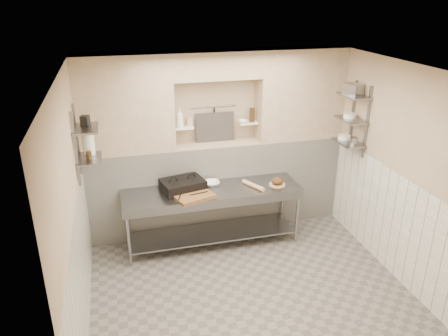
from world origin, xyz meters
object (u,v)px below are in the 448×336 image
object	(u,v)px
bottle_soap	(180,118)
bowl_alcove	(243,121)
cutting_board	(194,196)
mixing_bowl	(212,183)
panini_press	(183,185)
prep_table	(212,206)
rolling_pin	(253,185)
jug_left	(88,143)
bread_loaf	(277,181)

from	to	relation	value
bottle_soap	bowl_alcove	world-z (taller)	bottle_soap
cutting_board	mixing_bowl	world-z (taller)	mixing_bowl
panini_press	bottle_soap	size ratio (longest dim) A/B	2.34
prep_table	rolling_pin	bearing A→B (deg)	-5.13
cutting_board	bowl_alcove	size ratio (longest dim) A/B	3.79
jug_left	cutting_board	bearing A→B (deg)	-8.10
prep_table	bowl_alcove	bearing A→B (deg)	41.68
cutting_board	bread_loaf	bearing A→B (deg)	4.84
panini_press	mixing_bowl	world-z (taller)	panini_press
cutting_board	bowl_alcove	xyz separation A→B (m)	(0.92, 0.72, 0.81)
bottle_soap	bread_loaf	bearing A→B (deg)	-25.24
rolling_pin	bottle_soap	world-z (taller)	bottle_soap
prep_table	cutting_board	bearing A→B (deg)	-150.27
prep_table	bread_loaf	bearing A→B (deg)	-3.75
panini_press	cutting_board	world-z (taller)	panini_press
bowl_alcove	bread_loaf	bearing A→B (deg)	-59.57
rolling_pin	bowl_alcove	world-z (taller)	bowl_alcove
bowl_alcove	panini_press	bearing A→B (deg)	-156.70
prep_table	mixing_bowl	distance (m)	0.34
rolling_pin	prep_table	bearing A→B (deg)	174.87
bowl_alcove	jug_left	size ratio (longest dim) A/B	0.46
mixing_bowl	bowl_alcove	world-z (taller)	bowl_alcove
mixing_bowl	panini_press	bearing A→B (deg)	-170.99
rolling_pin	panini_press	bearing A→B (deg)	170.99
prep_table	panini_press	size ratio (longest dim) A/B	3.85
bread_loaf	rolling_pin	bearing A→B (deg)	178.52
bread_loaf	mixing_bowl	bearing A→B (deg)	165.61
panini_press	bowl_alcove	distance (m)	1.35
prep_table	rolling_pin	size ratio (longest dim) A/B	6.36
mixing_bowl	jug_left	distance (m)	1.87
bowl_alcove	rolling_pin	bearing A→B (deg)	-90.95
panini_press	mixing_bowl	size ratio (longest dim) A/B	2.95
bowl_alcove	mixing_bowl	bearing A→B (deg)	-147.40
mixing_bowl	rolling_pin	xyz separation A→B (m)	(0.57, -0.23, 0.00)
prep_table	jug_left	bearing A→B (deg)	179.42
jug_left	bread_loaf	bearing A→B (deg)	-1.77
bottle_soap	prep_table	bearing A→B (deg)	-58.19
cutting_board	bottle_soap	xyz separation A→B (m)	(-0.05, 0.73, 0.93)
prep_table	cutting_board	xyz separation A→B (m)	(-0.30, -0.17, 0.28)
cutting_board	mixing_bowl	xyz separation A→B (m)	(0.34, 0.35, 0.00)
panini_press	cutting_board	distance (m)	0.31
prep_table	bottle_soap	bearing A→B (deg)	121.81
panini_press	mixing_bowl	distance (m)	0.46
cutting_board	mixing_bowl	bearing A→B (deg)	46.03
bottle_soap	mixing_bowl	bearing A→B (deg)	-44.98
bread_loaf	bottle_soap	xyz separation A→B (m)	(-1.33, 0.63, 0.89)
prep_table	panini_press	xyz separation A→B (m)	(-0.41, 0.11, 0.34)
bottle_soap	rolling_pin	bearing A→B (deg)	-32.79
rolling_pin	cutting_board	bearing A→B (deg)	-172.61
mixing_bowl	rolling_pin	bearing A→B (deg)	-22.11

